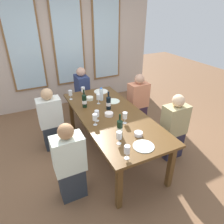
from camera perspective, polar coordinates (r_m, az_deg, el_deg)
name	(u,v)px	position (r m, az deg, el deg)	size (l,w,h in m)	color
ground_plane	(112,151)	(3.62, -0.14, -10.91)	(12.00, 12.00, 0.00)	brown
back_wall_with_windows	(68,44)	(5.03, -12.16, 18.18)	(4.18, 0.10, 2.90)	#BFAD9E
dining_table	(111,118)	(3.24, -0.15, -1.72)	(0.98, 2.23, 0.74)	brown
white_plate_0	(101,91)	(4.03, -3.12, 5.77)	(0.28, 0.28, 0.01)	white
white_plate_1	(144,146)	(2.55, 8.86, -9.43)	(0.26, 0.26, 0.01)	white
white_plate_2	(113,101)	(3.62, 0.33, 3.03)	(0.23, 0.23, 0.01)	white
wine_bottle_0	(109,103)	(3.31, -0.97, 2.64)	(0.08, 0.08, 0.31)	black
wine_bottle_1	(120,128)	(2.64, 2.18, -4.45)	(0.08, 0.08, 0.32)	black
wine_bottle_2	(84,101)	(3.40, -7.74, 3.19)	(0.08, 0.08, 0.31)	black
tasting_bowl_0	(90,98)	(3.70, -6.28, 3.82)	(0.13, 0.13, 0.05)	white
tasting_bowl_1	(138,134)	(2.72, 7.41, -6.07)	(0.11, 0.11, 0.05)	white
tasting_bowl_2	(109,114)	(3.15, -0.86, -0.63)	(0.13, 0.13, 0.05)	white
water_bottle	(101,94)	(3.63, -3.00, 4.94)	(0.06, 0.06, 0.24)	white
wine_glass_0	(70,93)	(3.73, -11.58, 5.22)	(0.07, 0.07, 0.17)	white
wine_glass_1	(83,90)	(3.84, -8.11, 6.12)	(0.07, 0.07, 0.17)	white
wine_glass_2	(98,97)	(3.50, -3.85, 4.16)	(0.07, 0.07, 0.17)	white
wine_glass_3	(119,136)	(2.50, 2.01, -6.60)	(0.07, 0.07, 0.17)	white
wine_glass_4	(97,114)	(2.98, -4.27, -0.49)	(0.07, 0.07, 0.17)	white
wine_glass_5	(127,150)	(2.29, 4.23, -10.50)	(0.07, 0.07, 0.17)	white
wine_glass_6	(95,118)	(2.89, -4.81, -1.61)	(0.07, 0.07, 0.17)	white
wine_glass_7	(125,116)	(2.92, 3.63, -1.07)	(0.07, 0.07, 0.17)	white
seated_person_0	(70,164)	(2.66, -11.69, -14.12)	(0.38, 0.24, 1.11)	#292F37
seated_person_1	(174,129)	(3.39, 16.85, -4.47)	(0.38, 0.24, 1.11)	#262334
seated_person_2	(51,121)	(3.60, -16.66, -2.35)	(0.38, 0.24, 1.11)	#232931
seated_person_3	(138,103)	(4.10, 7.25, 2.65)	(0.38, 0.24, 1.11)	#352235
seated_person_4	(83,94)	(4.53, -8.25, 5.14)	(0.24, 0.38, 1.11)	#25303E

